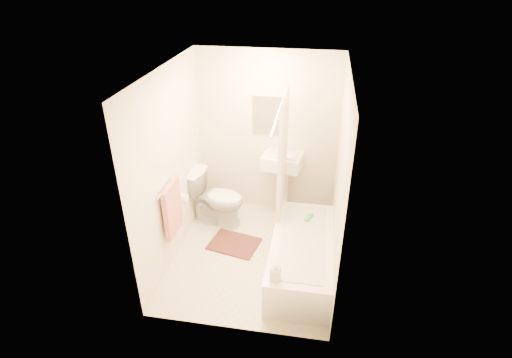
% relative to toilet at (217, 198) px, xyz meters
% --- Properties ---
extents(floor, '(2.40, 2.40, 0.00)m').
position_rel_toilet_xyz_m(floor, '(0.64, -0.67, -0.40)').
color(floor, beige).
rests_on(floor, ground).
extents(ceiling, '(2.40, 2.40, 0.00)m').
position_rel_toilet_xyz_m(ceiling, '(0.64, -0.67, 2.00)').
color(ceiling, white).
rests_on(ceiling, ground).
extents(wall_back, '(2.00, 0.02, 2.40)m').
position_rel_toilet_xyz_m(wall_back, '(0.64, 0.53, 0.80)').
color(wall_back, beige).
rests_on(wall_back, ground).
extents(wall_left, '(0.02, 2.40, 2.40)m').
position_rel_toilet_xyz_m(wall_left, '(-0.36, -0.67, 0.80)').
color(wall_left, beige).
rests_on(wall_left, ground).
extents(wall_right, '(0.02, 2.40, 2.40)m').
position_rel_toilet_xyz_m(wall_right, '(1.64, -0.67, 0.80)').
color(wall_right, beige).
rests_on(wall_right, ground).
extents(mirror, '(0.40, 0.03, 0.55)m').
position_rel_toilet_xyz_m(mirror, '(0.64, 0.51, 1.10)').
color(mirror, white).
rests_on(mirror, wall_back).
extents(curtain_rod, '(0.03, 1.70, 0.03)m').
position_rel_toilet_xyz_m(curtain_rod, '(0.94, -0.57, 1.60)').
color(curtain_rod, silver).
rests_on(curtain_rod, wall_back).
extents(shower_curtain, '(0.04, 0.80, 1.55)m').
position_rel_toilet_xyz_m(shower_curtain, '(0.94, -0.17, 0.82)').
color(shower_curtain, silver).
rests_on(shower_curtain, curtain_rod).
extents(towel_bar, '(0.02, 0.60, 0.02)m').
position_rel_toilet_xyz_m(towel_bar, '(-0.32, -0.92, 0.70)').
color(towel_bar, silver).
rests_on(towel_bar, wall_left).
extents(towel, '(0.06, 0.45, 0.66)m').
position_rel_toilet_xyz_m(towel, '(-0.29, -0.92, 0.38)').
color(towel, '#CC7266').
rests_on(towel, towel_bar).
extents(toilet_paper, '(0.11, 0.12, 0.12)m').
position_rel_toilet_xyz_m(toilet_paper, '(-0.29, -0.55, 0.30)').
color(toilet_paper, white).
rests_on(toilet_paper, wall_left).
extents(toilet, '(0.87, 0.58, 0.79)m').
position_rel_toilet_xyz_m(toilet, '(0.00, 0.00, 0.00)').
color(toilet, white).
rests_on(toilet, floor).
extents(sink, '(0.60, 0.50, 1.07)m').
position_rel_toilet_xyz_m(sink, '(0.89, 0.39, 0.14)').
color(sink, white).
rests_on(sink, floor).
extents(bathtub, '(0.73, 1.66, 0.47)m').
position_rel_toilet_xyz_m(bathtub, '(1.28, -0.87, -0.16)').
color(bathtub, white).
rests_on(bathtub, floor).
extents(bath_mat, '(0.73, 0.61, 0.02)m').
position_rel_toilet_xyz_m(bath_mat, '(0.36, -0.50, -0.39)').
color(bath_mat, '#49251E').
rests_on(bath_mat, floor).
extents(soap_bottle, '(0.11, 0.11, 0.21)m').
position_rel_toilet_xyz_m(soap_bottle, '(1.04, -1.57, 0.18)').
color(soap_bottle, white).
rests_on(soap_bottle, bathtub).
extents(scrub_brush, '(0.12, 0.18, 0.04)m').
position_rel_toilet_xyz_m(scrub_brush, '(1.33, -0.40, 0.09)').
color(scrub_brush, '#32B85B').
rests_on(scrub_brush, bathtub).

